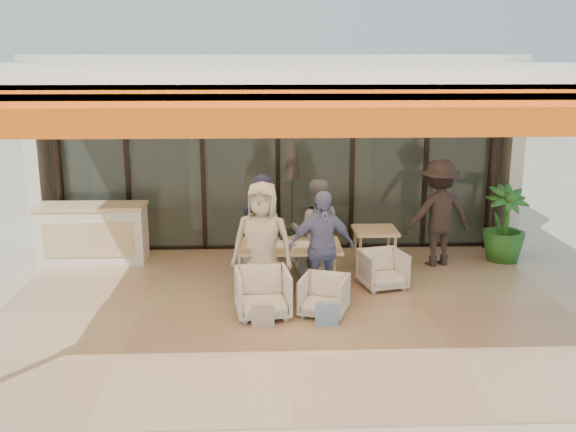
% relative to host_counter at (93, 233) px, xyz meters
% --- Properties ---
extents(ground, '(70.00, 70.00, 0.00)m').
position_rel_host_counter_xyz_m(ground, '(3.21, -2.30, -0.53)').
color(ground, '#C6B293').
rests_on(ground, ground).
extents(terrace_floor, '(8.00, 6.00, 0.01)m').
position_rel_host_counter_xyz_m(terrace_floor, '(3.21, -2.30, -0.53)').
color(terrace_floor, tan).
rests_on(terrace_floor, ground).
extents(terrace_structure, '(8.00, 6.00, 3.40)m').
position_rel_host_counter_xyz_m(terrace_structure, '(3.21, -2.56, 2.72)').
color(terrace_structure, silver).
rests_on(terrace_structure, ground).
extents(glass_storefront, '(8.08, 0.10, 3.20)m').
position_rel_host_counter_xyz_m(glass_storefront, '(3.21, 0.70, 1.07)').
color(glass_storefront, '#9EADA3').
rests_on(glass_storefront, ground).
extents(interior_block, '(9.05, 3.62, 3.52)m').
position_rel_host_counter_xyz_m(interior_block, '(3.22, 3.02, 1.70)').
color(interior_block, silver).
rests_on(interior_block, ground).
extents(host_counter, '(1.85, 0.65, 1.04)m').
position_rel_host_counter_xyz_m(host_counter, '(0.00, 0.00, 0.00)').
color(host_counter, silver).
rests_on(host_counter, ground).
extents(dining_table, '(1.50, 0.90, 0.93)m').
position_rel_host_counter_xyz_m(dining_table, '(3.34, -1.54, 0.16)').
color(dining_table, '#D0B47E').
rests_on(dining_table, ground).
extents(chair_far_left, '(0.78, 0.76, 0.66)m').
position_rel_host_counter_xyz_m(chair_far_left, '(2.92, -0.59, -0.20)').
color(chair_far_left, silver).
rests_on(chair_far_left, ground).
extents(chair_far_right, '(0.67, 0.64, 0.63)m').
position_rel_host_counter_xyz_m(chair_far_right, '(3.76, -0.59, -0.22)').
color(chair_far_right, silver).
rests_on(chair_far_right, ground).
extents(chair_near_left, '(0.79, 0.75, 0.74)m').
position_rel_host_counter_xyz_m(chair_near_left, '(2.92, -2.49, -0.16)').
color(chair_near_left, silver).
rests_on(chair_near_left, ground).
extents(chair_near_right, '(0.76, 0.74, 0.63)m').
position_rel_host_counter_xyz_m(chair_near_right, '(3.76, -2.49, -0.22)').
color(chair_near_right, silver).
rests_on(chair_near_right, ground).
extents(diner_navy, '(0.74, 0.60, 1.75)m').
position_rel_host_counter_xyz_m(diner_navy, '(2.92, -1.09, 0.34)').
color(diner_navy, '#171E34').
rests_on(diner_navy, ground).
extents(diner_grey, '(0.84, 0.68, 1.66)m').
position_rel_host_counter_xyz_m(diner_grey, '(3.76, -1.09, 0.30)').
color(diner_grey, slate).
rests_on(diner_grey, ground).
extents(diner_cream, '(0.97, 0.73, 1.79)m').
position_rel_host_counter_xyz_m(diner_cream, '(2.92, -1.99, 0.36)').
color(diner_cream, beige).
rests_on(diner_cream, ground).
extents(diner_periwinkle, '(1.03, 0.59, 1.66)m').
position_rel_host_counter_xyz_m(diner_periwinkle, '(3.76, -1.99, 0.30)').
color(diner_periwinkle, '#697BAF').
rests_on(diner_periwinkle, ground).
extents(tote_bag_cream, '(0.30, 0.10, 0.34)m').
position_rel_host_counter_xyz_m(tote_bag_cream, '(2.92, -2.89, -0.36)').
color(tote_bag_cream, silver).
rests_on(tote_bag_cream, ground).
extents(tote_bag_blue, '(0.30, 0.10, 0.34)m').
position_rel_host_counter_xyz_m(tote_bag_blue, '(3.76, -2.89, -0.36)').
color(tote_bag_blue, '#99BFD8').
rests_on(tote_bag_blue, ground).
extents(side_table, '(0.70, 0.70, 0.74)m').
position_rel_host_counter_xyz_m(side_table, '(4.77, -0.70, 0.11)').
color(side_table, '#D0B47E').
rests_on(side_table, ground).
extents(side_chair, '(0.76, 0.73, 0.65)m').
position_rel_host_counter_xyz_m(side_chair, '(4.77, -1.45, -0.20)').
color(side_chair, silver).
rests_on(side_chair, ground).
extents(standing_woman, '(1.31, 0.93, 1.83)m').
position_rel_host_counter_xyz_m(standing_woman, '(5.89, -0.37, 0.38)').
color(standing_woman, black).
rests_on(standing_woman, ground).
extents(potted_palm, '(0.87, 0.87, 1.34)m').
position_rel_host_counter_xyz_m(potted_palm, '(7.11, -0.19, 0.14)').
color(potted_palm, '#1E5919').
rests_on(potted_palm, ground).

